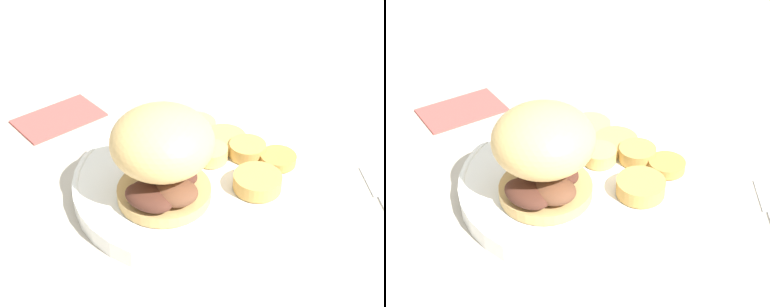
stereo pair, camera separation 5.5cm
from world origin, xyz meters
TOP-DOWN VIEW (x-y plane):
  - ground_plane at (0.00, 0.00)m, footprint 4.00×4.00m
  - dinner_plate at (0.00, 0.00)m, footprint 0.25×0.25m
  - sandwich at (-0.04, 0.03)m, footprint 0.10×0.10m
  - potato_round_0 at (0.04, -0.06)m, footprint 0.04×0.04m
  - potato_round_1 at (0.03, -0.02)m, footprint 0.04×0.04m
  - potato_round_2 at (-0.02, -0.07)m, footprint 0.05×0.05m
  - potato_round_3 at (0.05, 0.06)m, footprint 0.04×0.04m
  - potato_round_4 at (0.04, 0.03)m, footprint 0.06×0.06m
  - potato_round_5 at (0.05, -0.03)m, footprint 0.05×0.05m
  - potato_round_6 at (0.08, 0.00)m, footprint 0.05×0.05m
  - potato_round_7 at (0.02, -0.09)m, footprint 0.04×0.04m
  - napkin at (0.13, 0.18)m, footprint 0.12×0.12m

SIDE VIEW (x-z plane):
  - ground_plane at x=0.00m, z-range 0.00..0.00m
  - napkin at x=0.13m, z-range 0.00..0.01m
  - dinner_plate at x=0.00m, z-range 0.00..0.02m
  - potato_round_7 at x=0.02m, z-range 0.02..0.03m
  - potato_round_6 at x=0.08m, z-range 0.02..0.03m
  - potato_round_5 at x=0.05m, z-range 0.02..0.03m
  - potato_round_3 at x=0.05m, z-range 0.02..0.03m
  - potato_round_4 at x=0.04m, z-range 0.02..0.03m
  - potato_round_1 at x=0.03m, z-range 0.02..0.04m
  - potato_round_0 at x=0.04m, z-range 0.02..0.04m
  - potato_round_2 at x=-0.02m, z-range 0.02..0.04m
  - sandwich at x=-0.04m, z-range 0.02..0.12m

